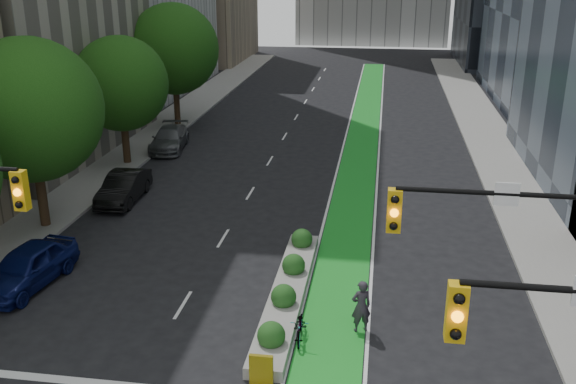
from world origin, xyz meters
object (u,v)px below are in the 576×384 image
(cyclist, at_px, (361,306))
(parked_car_left_mid, at_px, (124,187))
(bicycle, at_px, (300,327))
(parked_car_left_far, at_px, (169,139))
(parked_car_left_near, at_px, (27,267))
(median_planter, at_px, (288,290))

(cyclist, relative_size, parked_car_left_mid, 0.41)
(bicycle, height_order, parked_car_left_far, parked_car_left_far)
(parked_car_left_near, distance_m, parked_car_left_far, 19.02)
(median_planter, height_order, cyclist, cyclist)
(bicycle, distance_m, parked_car_left_near, 10.98)
(median_planter, height_order, bicycle, median_planter)
(parked_car_left_far, bearing_deg, parked_car_left_mid, -92.51)
(median_planter, distance_m, parked_car_left_far, 21.41)
(cyclist, bearing_deg, parked_car_left_mid, -62.13)
(bicycle, relative_size, cyclist, 0.90)
(median_planter, height_order, parked_car_left_near, parked_car_left_near)
(median_planter, height_order, parked_car_left_mid, parked_car_left_mid)
(cyclist, height_order, parked_car_left_far, cyclist)
(cyclist, height_order, parked_car_left_mid, cyclist)
(cyclist, xyz_separation_m, parked_car_left_near, (-12.70, 1.34, -0.14))
(parked_car_left_mid, bearing_deg, bicycle, -48.90)
(cyclist, height_order, parked_car_left_near, cyclist)
(bicycle, bearing_deg, parked_car_left_far, 114.84)
(bicycle, height_order, parked_car_left_near, parked_car_left_near)
(bicycle, distance_m, cyclist, 2.14)
(median_planter, bearing_deg, parked_car_left_near, -177.29)
(cyclist, distance_m, parked_car_left_near, 12.77)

